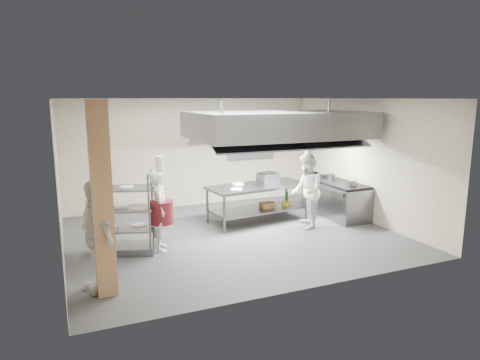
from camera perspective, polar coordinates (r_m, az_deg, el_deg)
name	(u,v)px	position (r m, az deg, el deg)	size (l,w,h in m)	color
floor	(233,235)	(9.63, -0.94, -7.34)	(7.00, 7.00, 0.00)	#303032
ceiling	(233,99)	(9.15, -1.00, 10.80)	(7.00, 7.00, 0.00)	silver
wall_back	(193,153)	(12.08, -6.34, 3.64)	(7.00, 7.00, 0.00)	#9D947D
wall_left	(58,181)	(8.61, -23.08, -0.13)	(6.00, 6.00, 0.00)	#9D947D
wall_right	(363,160)	(11.06, 16.10, 2.60)	(6.00, 6.00, 0.00)	#9D947D
column	(102,200)	(6.77, -17.92, -2.60)	(0.30, 0.30, 3.00)	tan
exhaust_hood	(278,125)	(10.08, 5.07, 7.36)	(4.00, 2.50, 0.60)	slate
hood_strip_a	(242,140)	(9.72, 0.33, 5.38)	(1.60, 0.12, 0.04)	white
hood_strip_b	(310,137)	(10.56, 9.38, 5.68)	(1.60, 0.12, 0.04)	white
wall_shelf	(253,150)	(12.56, 1.78, 3.98)	(1.50, 0.28, 0.04)	slate
island	(258,203)	(10.61, 2.41, -3.07)	(2.51, 1.05, 0.91)	gray
island_worktop	(258,186)	(10.52, 2.42, -0.82)	(2.51, 1.05, 0.06)	slate
island_undershelf	(258,209)	(10.65, 2.40, -3.88)	(2.31, 0.94, 0.04)	slate
pass_rack	(126,213)	(8.66, -15.01, -4.26)	(1.08, 0.63, 1.62)	gray
cooking_range	(335,199)	(11.39, 12.60, -2.53)	(0.80, 2.00, 0.84)	slate
range_top	(336,182)	(11.30, 12.69, -0.31)	(0.78, 1.96, 0.06)	black
chef_head	(160,210)	(8.67, -10.63, -3.98)	(0.60, 0.39, 1.64)	white
chef_line	(307,191)	(10.08, 8.88, -1.47)	(0.85, 0.66, 1.75)	white
chef_plating	(97,236)	(7.11, -18.59, -7.05)	(1.05, 0.44, 1.79)	white
griddle	(268,178)	(10.83, 3.72, 0.29)	(0.47, 0.37, 0.23)	slate
wicker_basket	(267,205)	(10.67, 3.65, -3.35)	(0.33, 0.23, 0.15)	brown
stockpot	(331,177)	(11.37, 12.10, 0.38)	(0.25, 0.25, 0.17)	slate
plate_stack	(126,227)	(8.74, -14.91, -6.08)	(0.28, 0.28, 0.05)	silver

